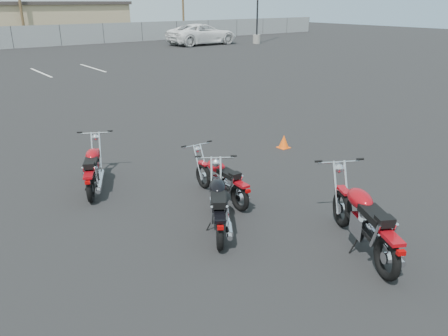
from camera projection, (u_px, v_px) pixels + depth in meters
ground at (235, 211)px, 8.37m from camera, size 120.00×120.00×0.00m
motorcycle_front_red at (93, 168)px, 9.22m from camera, size 1.29×1.97×1.00m
motorcycle_second_black at (219, 204)px, 7.58m from camera, size 1.50×1.92×1.02m
motorcycle_third_red at (221, 179)px, 8.74m from camera, size 0.74×1.93×0.94m
motorcycle_rear_red at (364, 220)px, 6.90m from camera, size 1.54×2.25×1.15m
training_cone_near at (284, 141)px, 11.90m from camera, size 0.30×0.30×0.36m
light_pole_east at (257, 8)px, 39.81m from camera, size 0.80×0.70×11.64m
tan_building_east at (51, 20)px, 46.10m from camera, size 14.40×9.40×3.70m
white_van at (202, 28)px, 39.49m from camera, size 3.10×7.61×2.88m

